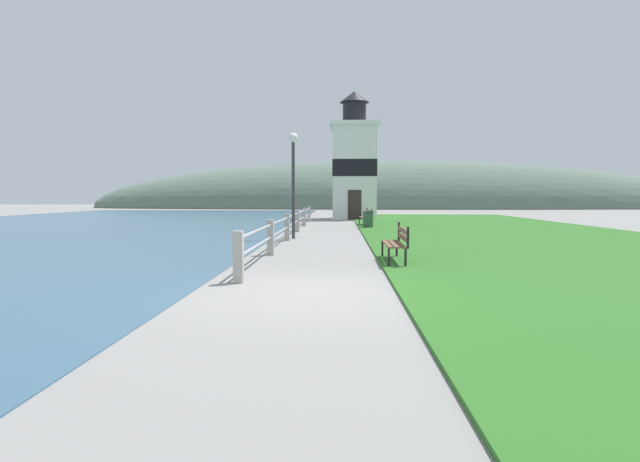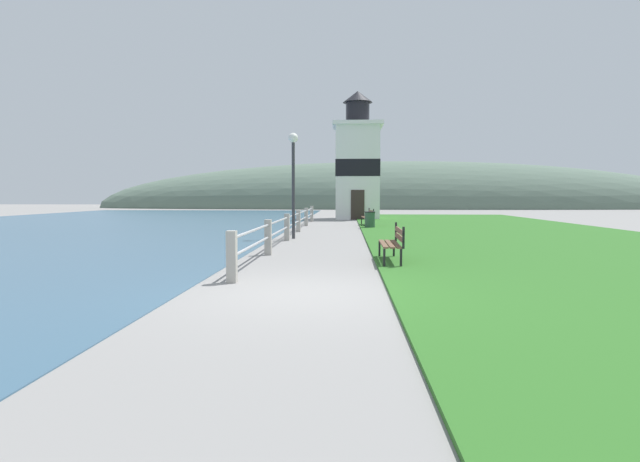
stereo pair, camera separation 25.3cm
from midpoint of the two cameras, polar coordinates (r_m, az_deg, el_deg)
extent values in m
plane|color=gray|center=(8.35, -2.20, -7.19)|extent=(160.00, 160.00, 0.00)
cube|color=#2D6623|center=(22.65, 19.79, -0.21)|extent=(12.00, 40.10, 0.06)
cube|color=#385B75|center=(26.07, -31.85, -0.10)|extent=(24.00, 64.16, 0.01)
cube|color=#A8A399|center=(9.45, -10.07, -2.93)|extent=(0.18, 0.18, 0.98)
cube|color=#A8A399|center=(13.71, -6.20, -0.73)|extent=(0.18, 0.18, 0.98)
cube|color=#A8A399|center=(18.01, -4.18, 0.43)|extent=(0.18, 0.18, 0.98)
cube|color=#A8A399|center=(22.32, -2.94, 1.14)|extent=(0.18, 0.18, 0.98)
cube|color=#A8A399|center=(26.65, -2.10, 1.63)|extent=(0.18, 0.18, 0.98)
cube|color=#A8A399|center=(30.98, -1.49, 1.97)|extent=(0.18, 0.18, 0.98)
cylinder|color=#B2B2B7|center=(20.15, -3.50, 1.80)|extent=(0.06, 21.72, 0.06)
cylinder|color=#B2B2B7|center=(20.16, -3.49, 0.83)|extent=(0.06, 21.72, 0.06)
cube|color=brown|center=(12.11, 7.07, -1.46)|extent=(0.13, 1.89, 0.04)
cube|color=brown|center=(12.12, 7.77, -1.46)|extent=(0.13, 1.89, 0.04)
cube|color=brown|center=(12.13, 8.46, -1.46)|extent=(0.13, 1.89, 0.04)
cube|color=brown|center=(12.11, 8.88, 0.04)|extent=(0.07, 1.89, 0.11)
cube|color=brown|center=(12.13, 8.87, -0.70)|extent=(0.07, 1.89, 0.11)
cube|color=black|center=(11.22, 7.22, -3.15)|extent=(0.05, 0.05, 0.45)
cube|color=black|center=(13.04, 6.59, -2.14)|extent=(0.05, 0.05, 0.45)
cube|color=black|center=(11.25, 9.10, -3.15)|extent=(0.05, 0.05, 0.45)
cube|color=black|center=(13.07, 8.21, -2.14)|extent=(0.05, 0.05, 0.45)
cube|color=black|center=(11.21, 9.38, -0.77)|extent=(0.05, 0.05, 0.49)
cube|color=black|center=(13.03, 8.45, -0.08)|extent=(0.05, 0.05, 0.49)
cube|color=brown|center=(26.61, 4.55, 1.57)|extent=(0.26, 1.94, 0.04)
cube|color=brown|center=(26.63, 4.86, 1.57)|extent=(0.26, 1.94, 0.04)
cube|color=brown|center=(26.65, 5.18, 1.57)|extent=(0.26, 1.94, 0.04)
cube|color=brown|center=(26.64, 5.37, 2.26)|extent=(0.20, 1.94, 0.11)
cube|color=brown|center=(26.65, 5.36, 1.92)|extent=(0.20, 1.94, 0.11)
cube|color=black|center=(25.68, 4.70, 0.93)|extent=(0.05, 0.05, 0.45)
cube|color=black|center=(27.56, 4.24, 1.15)|extent=(0.05, 0.05, 0.45)
cube|color=black|center=(25.73, 5.52, 0.94)|extent=(0.05, 0.05, 0.45)
cube|color=black|center=(27.60, 5.01, 1.15)|extent=(0.05, 0.05, 0.45)
cube|color=black|center=(25.71, 5.64, 1.98)|extent=(0.05, 0.05, 0.49)
cube|color=black|center=(27.58, 5.11, 2.13)|extent=(0.05, 0.05, 0.49)
cube|color=white|center=(34.94, 3.71, 6.60)|extent=(2.95, 2.95, 6.34)
cube|color=black|center=(34.96, 3.71, 7.12)|extent=(2.99, 2.99, 1.14)
cube|color=white|center=(35.24, 3.74, 11.96)|extent=(3.39, 3.39, 0.25)
cylinder|color=black|center=(35.36, 3.74, 13.30)|extent=(1.62, 1.62, 1.42)
cone|color=black|center=(35.56, 3.75, 15.05)|extent=(2.03, 2.03, 0.78)
cube|color=#332823|center=(33.42, 3.76, 3.00)|extent=(0.90, 0.06, 2.00)
cylinder|color=#2D5138|center=(24.76, 5.24, 1.22)|extent=(0.50, 0.50, 0.80)
cylinder|color=black|center=(24.74, 5.24, 2.19)|extent=(0.54, 0.54, 0.04)
cylinder|color=#333338|center=(18.80, -3.45, 4.59)|extent=(0.12, 0.12, 3.60)
sphere|color=white|center=(18.92, -3.48, 10.60)|extent=(0.36, 0.36, 0.36)
ellipsoid|color=#566B5B|center=(65.34, 8.71, 2.61)|extent=(80.00, 16.00, 12.00)
camera|label=1|loc=(0.13, -90.39, -0.03)|focal=28.00mm
camera|label=2|loc=(0.13, 89.61, 0.03)|focal=28.00mm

